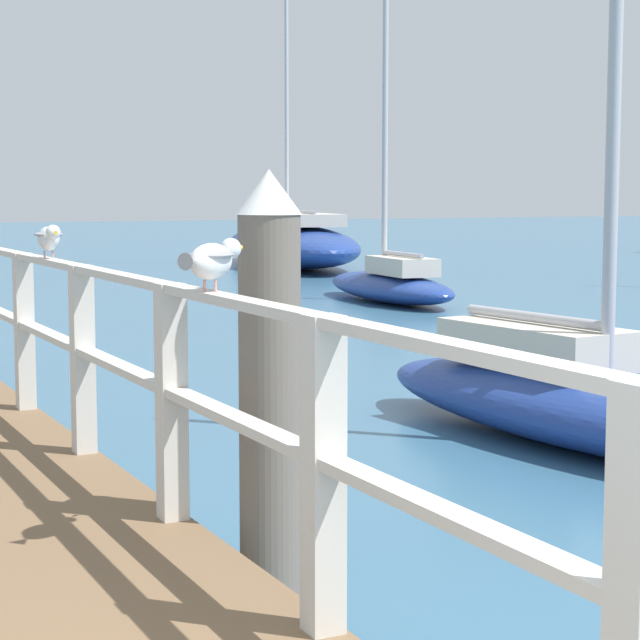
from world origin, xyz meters
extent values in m
cube|color=beige|center=(1.04, 2.34, 0.90)|extent=(0.12, 0.12, 1.08)
cube|color=beige|center=(1.04, 3.88, 0.90)|extent=(0.12, 0.12, 1.08)
cube|color=beige|center=(1.04, 5.42, 0.90)|extent=(0.12, 0.12, 1.08)
cube|color=beige|center=(1.04, 6.96, 0.90)|extent=(0.12, 0.12, 1.08)
cylinder|color=#6B6056|center=(1.42, 3.63, 0.88)|extent=(0.28, 0.28, 1.75)
cone|color=white|center=(1.42, 3.63, 1.85)|extent=(0.29, 0.29, 0.20)
ellipsoid|color=white|center=(1.04, 3.36, 1.57)|extent=(0.30, 0.28, 0.15)
sphere|color=white|center=(1.17, 3.48, 1.61)|extent=(0.09, 0.09, 0.09)
cone|color=gold|center=(1.22, 3.52, 1.61)|extent=(0.05, 0.05, 0.02)
cone|color=#939399|center=(0.91, 3.25, 1.58)|extent=(0.11, 0.11, 0.07)
ellipsoid|color=#939399|center=(1.04, 3.36, 1.59)|extent=(0.28, 0.28, 0.04)
cylinder|color=tan|center=(1.02, 3.38, 1.47)|extent=(0.01, 0.01, 0.05)
cylinder|color=tan|center=(1.05, 3.34, 1.47)|extent=(0.01, 0.01, 0.05)
ellipsoid|color=white|center=(1.04, 6.18, 1.57)|extent=(0.15, 0.29, 0.15)
sphere|color=white|center=(1.03, 6.01, 1.61)|extent=(0.09, 0.09, 0.09)
cone|color=gold|center=(1.02, 5.94, 1.61)|extent=(0.03, 0.05, 0.02)
cone|color=#939399|center=(1.05, 6.35, 1.58)|extent=(0.08, 0.08, 0.07)
ellipsoid|color=#939399|center=(1.04, 6.18, 1.59)|extent=(0.19, 0.23, 0.04)
cylinder|color=tan|center=(1.07, 6.19, 1.47)|extent=(0.01, 0.01, 0.05)
cylinder|color=tan|center=(1.02, 6.19, 1.47)|extent=(0.01, 0.01, 0.05)
ellipsoid|color=navy|center=(11.96, 26.00, 0.54)|extent=(4.61, 9.10, 1.09)
cylinder|color=#B2B2B7|center=(12.05, 26.43, 5.48)|extent=(0.10, 0.10, 8.78)
cylinder|color=#B2B2B7|center=(11.73, 24.94, 1.44)|extent=(0.72, 2.99, 0.08)
cube|color=beige|center=(11.74, 24.98, 1.24)|extent=(2.21, 3.40, 0.30)
ellipsoid|color=navy|center=(4.83, 5.60, 0.27)|extent=(1.66, 4.51, 0.55)
cylinder|color=#B2B2B7|center=(4.85, 5.38, 2.97)|extent=(0.10, 0.10, 4.84)
cylinder|color=#B2B2B7|center=(4.78, 6.15, 0.90)|extent=(0.22, 1.54, 0.08)
cube|color=beige|center=(4.78, 6.13, 0.70)|extent=(0.85, 1.65, 0.30)
ellipsoid|color=navy|center=(9.32, 16.29, 0.25)|extent=(1.67, 4.41, 0.50)
cylinder|color=#B2B2B7|center=(9.34, 16.51, 3.17)|extent=(0.10, 0.10, 5.33)
cylinder|color=#B2B2B7|center=(9.26, 15.76, 0.85)|extent=(0.23, 1.51, 0.08)
cube|color=beige|center=(9.27, 15.78, 0.65)|extent=(0.85, 1.61, 0.30)
camera|label=1|loc=(-0.66, -1.05, 1.84)|focal=64.86mm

